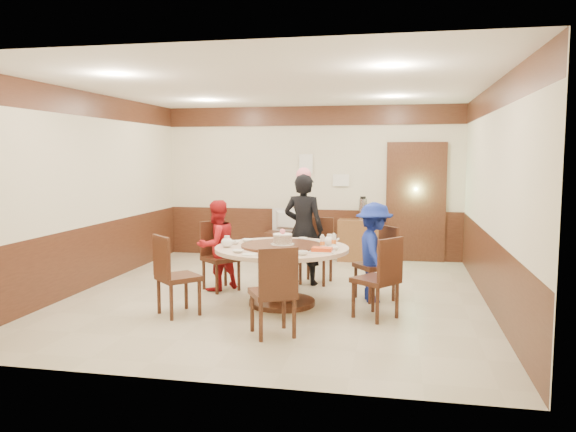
% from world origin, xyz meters
% --- Properties ---
extents(room, '(6.00, 6.04, 2.84)m').
position_xyz_m(room, '(0.01, 0.01, 1.08)').
color(room, beige).
rests_on(room, ground).
extents(banquet_table, '(1.70, 1.70, 0.78)m').
position_xyz_m(banquet_table, '(0.16, -0.44, 0.53)').
color(banquet_table, '#422114').
rests_on(banquet_table, ground).
extents(chair_0, '(0.62, 0.61, 0.97)m').
position_xyz_m(chair_0, '(1.33, 0.07, 0.30)').
color(chair_0, '#422114').
rests_on(chair_0, ground).
extents(chair_1, '(0.51, 0.52, 0.97)m').
position_xyz_m(chair_1, '(0.41, 0.88, 0.30)').
color(chair_1, '#422114').
rests_on(chair_1, ground).
extents(chair_2, '(0.62, 0.62, 0.97)m').
position_xyz_m(chair_2, '(-0.87, 0.18, 0.30)').
color(chair_2, '#422114').
rests_on(chair_2, ground).
extents(chair_3, '(0.62, 0.62, 0.97)m').
position_xyz_m(chair_3, '(-0.98, -1.14, 0.30)').
color(chair_3, '#422114').
rests_on(chair_3, ground).
extents(chair_4, '(0.60, 0.60, 0.97)m').
position_xyz_m(chair_4, '(0.33, -1.67, 0.30)').
color(chair_4, '#422114').
rests_on(chair_4, ground).
extents(chair_5, '(0.62, 0.62, 0.97)m').
position_xyz_m(chair_5, '(1.37, -0.82, 0.30)').
color(chair_5, '#422114').
rests_on(chair_5, ground).
extents(person_standing, '(0.65, 0.47, 1.64)m').
position_xyz_m(person_standing, '(0.23, 0.76, 0.82)').
color(person_standing, black).
rests_on(person_standing, ground).
extents(person_red, '(0.75, 0.79, 1.28)m').
position_xyz_m(person_red, '(-0.91, 0.17, 0.64)').
color(person_red, red).
rests_on(person_red, ground).
extents(person_blue, '(0.66, 0.93, 1.30)m').
position_xyz_m(person_blue, '(1.30, -0.02, 0.65)').
color(person_blue, navy).
rests_on(person_blue, ground).
extents(birthday_cake, '(0.30, 0.30, 0.20)m').
position_xyz_m(birthday_cake, '(0.17, -0.45, 0.85)').
color(birthday_cake, white).
rests_on(birthday_cake, banquet_table).
extents(teapot_left, '(0.17, 0.15, 0.13)m').
position_xyz_m(teapot_left, '(-0.51, -0.61, 0.81)').
color(teapot_left, white).
rests_on(teapot_left, banquet_table).
extents(teapot_right, '(0.17, 0.15, 0.13)m').
position_xyz_m(teapot_right, '(0.74, -0.21, 0.81)').
color(teapot_right, white).
rests_on(teapot_right, banquet_table).
extents(bowl_0, '(0.15, 0.15, 0.04)m').
position_xyz_m(bowl_0, '(-0.38, -0.12, 0.77)').
color(bowl_0, white).
rests_on(bowl_0, banquet_table).
extents(bowl_1, '(0.14, 0.14, 0.04)m').
position_xyz_m(bowl_1, '(0.51, -0.97, 0.77)').
color(bowl_1, white).
rests_on(bowl_1, banquet_table).
extents(bowl_2, '(0.14, 0.14, 0.03)m').
position_xyz_m(bowl_2, '(-0.27, -0.96, 0.77)').
color(bowl_2, white).
rests_on(bowl_2, banquet_table).
extents(bowl_3, '(0.14, 0.14, 0.05)m').
position_xyz_m(bowl_3, '(0.83, -0.56, 0.77)').
color(bowl_3, white).
rests_on(bowl_3, banquet_table).
extents(bowl_4, '(0.17, 0.17, 0.04)m').
position_xyz_m(bowl_4, '(-0.50, -0.35, 0.77)').
color(bowl_4, white).
rests_on(bowl_4, banquet_table).
extents(bowl_5, '(0.13, 0.13, 0.04)m').
position_xyz_m(bowl_5, '(0.33, 0.13, 0.77)').
color(bowl_5, white).
rests_on(bowl_5, banquet_table).
extents(saucer_near, '(0.18, 0.18, 0.01)m').
position_xyz_m(saucer_near, '(-0.09, -1.09, 0.76)').
color(saucer_near, white).
rests_on(saucer_near, banquet_table).
extents(saucer_far, '(0.18, 0.18, 0.01)m').
position_xyz_m(saucer_far, '(0.61, 0.06, 0.76)').
color(saucer_far, white).
rests_on(saucer_far, banquet_table).
extents(shrimp_platter, '(0.30, 0.20, 0.06)m').
position_xyz_m(shrimp_platter, '(0.72, -0.77, 0.78)').
color(shrimp_platter, white).
rests_on(shrimp_platter, banquet_table).
extents(bottle_0, '(0.06, 0.06, 0.16)m').
position_xyz_m(bottle_0, '(0.68, -0.50, 0.83)').
color(bottle_0, silver).
rests_on(bottle_0, banquet_table).
extents(bottle_1, '(0.06, 0.06, 0.16)m').
position_xyz_m(bottle_1, '(0.81, -0.34, 0.83)').
color(bottle_1, silver).
rests_on(bottle_1, banquet_table).
extents(tv_stand, '(0.85, 0.45, 0.50)m').
position_xyz_m(tv_stand, '(-0.37, 2.75, 0.25)').
color(tv_stand, '#422114').
rests_on(tv_stand, ground).
extents(television, '(0.74, 0.24, 0.42)m').
position_xyz_m(television, '(-0.37, 2.75, 0.71)').
color(television, gray).
rests_on(television, tv_stand).
extents(side_cabinet, '(0.80, 0.40, 0.75)m').
position_xyz_m(side_cabinet, '(0.94, 2.78, 0.38)').
color(side_cabinet, brown).
rests_on(side_cabinet, ground).
extents(thermos, '(0.15, 0.15, 0.38)m').
position_xyz_m(thermos, '(0.97, 2.78, 0.94)').
color(thermos, silver).
rests_on(thermos, side_cabinet).
extents(notice_left, '(0.25, 0.00, 0.35)m').
position_xyz_m(notice_left, '(-0.10, 2.96, 1.75)').
color(notice_left, white).
rests_on(notice_left, room).
extents(notice_right, '(0.30, 0.00, 0.22)m').
position_xyz_m(notice_right, '(0.55, 2.96, 1.45)').
color(notice_right, white).
rests_on(notice_right, room).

